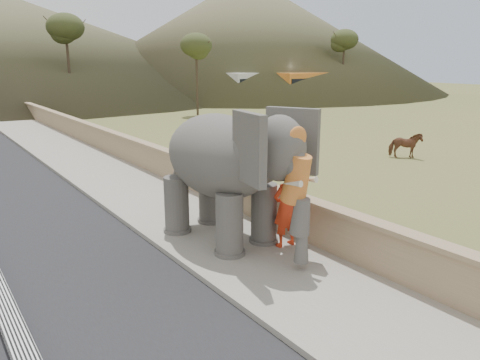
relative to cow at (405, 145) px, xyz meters
The scene contains 10 objects.
ground 14.45m from the cow, 150.48° to the right, with size 160.00×160.00×0.00m, color olive.
walkway 12.90m from the cow, 167.05° to the left, with size 3.00×120.00×0.15m, color #9E9687.
parapet 11.29m from the cow, 165.17° to the left, with size 0.30×120.00×1.10m, color tan.
cow is the anchor object (origin of this frame).
distant_car 28.87m from the cow, 75.37° to the left, with size 1.70×4.23×1.44m, color silver.
bus_white 30.61m from the cow, 62.60° to the left, with size 2.50×11.00×3.10m, color white.
bus_orange 30.39m from the cow, 52.85° to the left, with size 2.50×11.00×3.10m, color orange.
hill_right 51.18m from the cow, 62.43° to the left, with size 56.00×56.00×16.00m, color brown.
elephant_and_man 13.14m from the cow, 163.30° to the right, with size 2.84×4.71×3.21m.
trees 24.73m from the cow, 115.09° to the left, with size 47.81×42.86×8.72m.
Camera 1 is at (-5.87, -5.89, 4.43)m, focal length 35.00 mm.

